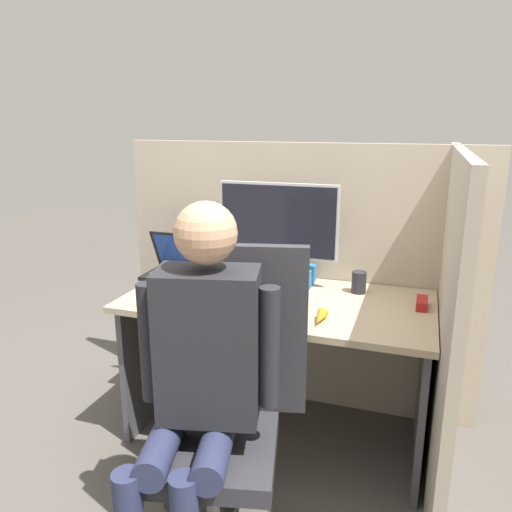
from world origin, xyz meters
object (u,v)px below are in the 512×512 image
(monitor, at_px, (278,223))
(stapler, at_px, (422,303))
(coffee_mug, at_px, (359,282))
(carrot_toy, at_px, (320,317))
(paper_box, at_px, (277,276))
(office_chair, at_px, (230,401))
(person, at_px, (199,369))
(laptop, at_px, (177,268))

(monitor, distance_m, stapler, 0.78)
(monitor, height_order, stapler, monitor)
(stapler, height_order, coffee_mug, coffee_mug)
(carrot_toy, bearing_deg, paper_box, 125.93)
(office_chair, bearing_deg, coffee_mug, 66.30)
(person, height_order, coffee_mug, person)
(laptop, bearing_deg, monitor, 4.41)
(stapler, xyz_separation_m, carrot_toy, (-0.40, -0.32, 0.00))
(stapler, relative_size, office_chair, 0.12)
(office_chair, bearing_deg, laptop, 128.07)
(monitor, height_order, laptop, monitor)
(paper_box, xyz_separation_m, monitor, (-0.00, 0.00, 0.27))
(paper_box, height_order, carrot_toy, paper_box)
(carrot_toy, bearing_deg, coffee_mug, 76.70)
(laptop, bearing_deg, office_chair, -51.93)
(carrot_toy, relative_size, person, 0.11)
(person, xyz_separation_m, coffee_mug, (0.40, 0.98, 0.04))
(paper_box, relative_size, stapler, 2.69)
(stapler, height_order, carrot_toy, carrot_toy)
(monitor, height_order, carrot_toy, monitor)
(laptop, xyz_separation_m, person, (0.57, -0.94, -0.03))
(stapler, bearing_deg, office_chair, -132.87)
(carrot_toy, distance_m, office_chair, 0.51)
(laptop, xyz_separation_m, office_chair, (0.61, -0.77, -0.24))
(monitor, xyz_separation_m, stapler, (0.71, -0.11, -0.30))
(monitor, xyz_separation_m, office_chair, (0.06, -0.82, -0.51))
(paper_box, xyz_separation_m, stapler, (0.71, -0.11, -0.02))
(office_chair, height_order, person, person)
(paper_box, bearing_deg, person, -89.03)
(person, bearing_deg, laptop, 121.08)
(monitor, height_order, office_chair, monitor)
(office_chair, bearing_deg, monitor, 93.91)
(carrot_toy, height_order, person, person)
(monitor, height_order, person, person)
(paper_box, bearing_deg, coffee_mug, 0.12)
(stapler, relative_size, coffee_mug, 1.23)
(coffee_mug, bearing_deg, office_chair, -113.70)
(monitor, xyz_separation_m, laptop, (-0.55, -0.04, -0.27))
(person, relative_size, coffee_mug, 12.33)
(laptop, bearing_deg, stapler, -3.16)
(laptop, height_order, stapler, laptop)
(monitor, bearing_deg, carrot_toy, -54.25)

